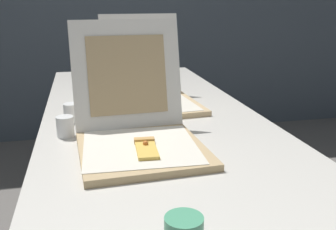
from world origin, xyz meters
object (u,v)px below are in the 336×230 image
at_px(table, 154,129).
at_px(cup_white_far, 91,91).
at_px(cup_white_near_center, 65,127).
at_px(pizza_box_front, 139,132).
at_px(pizza_box_middle, 151,93).
at_px(cup_white_mid, 72,113).

xyz_separation_m(table, cup_white_far, (-0.23, 0.38, 0.08)).
distance_m(table, cup_white_near_center, 0.37).
relative_size(table, cup_white_far, 31.49).
relative_size(cup_white_near_center, cup_white_far, 1.00).
xyz_separation_m(pizza_box_front, pizza_box_middle, (0.13, 0.50, 0.00)).
bearing_deg(pizza_box_middle, cup_white_near_center, -141.40).
distance_m(pizza_box_middle, cup_white_far, 0.32).
distance_m(pizza_box_front, cup_white_near_center, 0.28).
bearing_deg(table, cup_white_mid, 176.10).
bearing_deg(cup_white_near_center, cup_white_mid, 83.92).
relative_size(pizza_box_front, cup_white_near_center, 6.74).
distance_m(table, cup_white_mid, 0.33).
bearing_deg(pizza_box_front, table, 68.14).
distance_m(pizza_box_front, cup_white_far, 0.70).
bearing_deg(cup_white_far, pizza_box_front, -79.67).
relative_size(cup_white_mid, cup_white_far, 1.00).
bearing_deg(cup_white_near_center, table, 23.91).
bearing_deg(cup_white_near_center, pizza_box_front, -35.10).
xyz_separation_m(cup_white_near_center, cup_white_mid, (0.02, 0.17, 0.00)).
bearing_deg(pizza_box_middle, cup_white_far, 139.03).
distance_m(pizza_box_middle, cup_white_mid, 0.38).
bearing_deg(cup_white_near_center, cup_white_far, 78.83).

